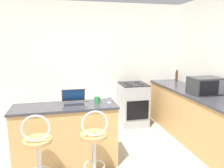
{
  "coord_description": "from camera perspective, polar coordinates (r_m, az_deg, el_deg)",
  "views": [
    {
      "loc": [
        -0.5,
        -2.46,
        1.8
      ],
      "look_at": [
        0.4,
        1.46,
        1.01
      ],
      "focal_mm": 35.0,
      "sensor_mm": 36.0,
      "label": 1
    }
  ],
  "objects": [
    {
      "name": "bar_stool_far",
      "position": [
        2.87,
        -4.64,
        -16.6
      ],
      "size": [
        0.4,
        0.4,
        0.99
      ],
      "color": "silver",
      "rests_on": "ground_plane"
    },
    {
      "name": "bar_stool_near",
      "position": [
        2.87,
        -18.66,
        -17.22
      ],
      "size": [
        0.4,
        0.4,
        0.99
      ],
      "color": "silver",
      "rests_on": "ground_plane"
    },
    {
      "name": "mug_green",
      "position": [
        3.19,
        -3.93,
        -4.12
      ],
      "size": [
        0.09,
        0.08,
        0.1
      ],
      "color": "#338447",
      "rests_on": "breakfast_bar"
    },
    {
      "name": "pepper_mill",
      "position": [
        5.13,
        16.53,
        2.06
      ],
      "size": [
        0.06,
        0.06,
        0.26
      ],
      "color": "#4C2D19",
      "rests_on": "counter_right"
    },
    {
      "name": "microwave",
      "position": [
        4.02,
        23.04,
        -0.43
      ],
      "size": [
        0.49,
        0.38,
        0.29
      ],
      "color": "#2D2D30",
      "rests_on": "counter_right"
    },
    {
      "name": "wine_glass_short",
      "position": [
        3.2,
        -0.69,
        -3.23
      ],
      "size": [
        0.07,
        0.07,
        0.14
      ],
      "color": "silver",
      "rests_on": "breakfast_bar"
    },
    {
      "name": "laptop",
      "position": [
        3.18,
        -9.94,
        -4.27
      ],
      "size": [
        0.34,
        0.32,
        0.22
      ],
      "color": "#47474C",
      "rests_on": "breakfast_bar"
    },
    {
      "name": "breakfast_bar",
      "position": [
        3.31,
        -11.87,
        -13.02
      ],
      "size": [
        1.46,
        0.51,
        0.91
      ],
      "color": "tan",
      "rests_on": "ground_plane"
    },
    {
      "name": "wall_back",
      "position": [
        4.76,
        -6.86,
        5.02
      ],
      "size": [
        12.0,
        0.06,
        2.6
      ],
      "color": "silver",
      "rests_on": "ground_plane"
    },
    {
      "name": "counter_right",
      "position": [
        4.26,
        21.06,
        -8.02
      ],
      "size": [
        0.64,
        2.75,
        0.91
      ],
      "color": "tan",
      "rests_on": "ground_plane"
    },
    {
      "name": "stove_range",
      "position": [
        4.79,
        5.53,
        -5.24
      ],
      "size": [
        0.55,
        0.61,
        0.92
      ],
      "color": "#9EA3A8",
      "rests_on": "ground_plane"
    }
  ]
}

